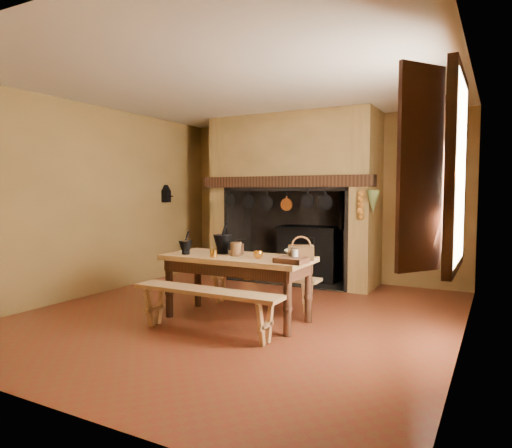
{
  "coord_description": "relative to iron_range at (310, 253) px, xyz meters",
  "views": [
    {
      "loc": [
        2.81,
        -4.81,
        1.52
      ],
      "look_at": [
        0.06,
        0.3,
        1.12
      ],
      "focal_mm": 32.0,
      "sensor_mm": 36.0,
      "label": 1
    }
  ],
  "objects": [
    {
      "name": "wicker_basket",
      "position": [
        0.9,
        -2.58,
        0.37
      ],
      "size": [
        0.34,
        0.3,
        0.27
      ],
      "rotation": [
        0.0,
        0.0,
        0.43
      ],
      "color": "#4A2916",
      "rests_on": "work_table"
    },
    {
      "name": "work_table",
      "position": [
        0.12,
        -2.64,
        0.16
      ],
      "size": [
        1.77,
        0.79,
        0.77
      ],
      "color": "tan",
      "rests_on": "floor"
    },
    {
      "name": "wall_front",
      "position": [
        0.04,
        -5.2,
        0.92
      ],
      "size": [
        5.0,
        0.02,
        2.8
      ],
      "primitive_type": "cube",
      "color": "olive",
      "rests_on": "floor"
    },
    {
      "name": "onion_string",
      "position": [
        1.04,
        -0.66,
        0.85
      ],
      "size": [
        0.12,
        0.1,
        0.46
      ],
      "primitive_type": null,
      "color": "#9A551C",
      "rests_on": "chimney_breast"
    },
    {
      "name": "stoneware_crock",
      "position": [
        0.11,
        -2.66,
        0.37
      ],
      "size": [
        0.15,
        0.15,
        0.16
      ],
      "primitive_type": "cylinder",
      "rotation": [
        0.0,
        0.0,
        -0.19
      ],
      "color": "brown",
      "rests_on": "work_table"
    },
    {
      "name": "ceiling",
      "position": [
        0.04,
        -2.45,
        2.32
      ],
      "size": [
        5.5,
        5.5,
        0.0
      ],
      "primitive_type": "plane",
      "rotation": [
        3.14,
        0.0,
        0.0
      ],
      "color": "silver",
      "rests_on": "back_wall"
    },
    {
      "name": "bench_back",
      "position": [
        0.12,
        -2.02,
        -0.15
      ],
      "size": [
        1.59,
        0.28,
        0.45
      ],
      "color": "tan",
      "rests_on": "floor"
    },
    {
      "name": "bench_front",
      "position": [
        0.12,
        -3.29,
        -0.12
      ],
      "size": [
        1.74,
        0.31,
        0.49
      ],
      "color": "tan",
      "rests_on": "floor"
    },
    {
      "name": "back_wall",
      "position": [
        0.04,
        0.3,
        0.92
      ],
      "size": [
        5.0,
        0.02,
        2.8
      ],
      "primitive_type": "cube",
      "color": "olive",
      "rests_on": "floor"
    },
    {
      "name": "brass_mug_a",
      "position": [
        -0.05,
        -2.9,
        0.33
      ],
      "size": [
        0.09,
        0.09,
        0.1
      ],
      "primitive_type": "cylinder",
      "rotation": [
        0.0,
        0.0,
        -0.06
      ],
      "color": "#C9862E",
      "rests_on": "work_table"
    },
    {
      "name": "iron_range",
      "position": [
        0.0,
        0.0,
        0.0
      ],
      "size": [
        1.12,
        0.55,
        1.6
      ],
      "color": "black",
      "rests_on": "floor"
    },
    {
      "name": "hanging_pans",
      "position": [
        -0.3,
        -0.64,
        0.88
      ],
      "size": [
        1.92,
        0.29,
        0.27
      ],
      "color": "black",
      "rests_on": "chimney_breast"
    },
    {
      "name": "mortar_large",
      "position": [
        -0.13,
        -2.58,
        0.42
      ],
      "size": [
        0.23,
        0.23,
        0.39
      ],
      "rotation": [
        0.0,
        0.0,
        0.2
      ],
      "color": "black",
      "rests_on": "work_table"
    },
    {
      "name": "mixing_bowl",
      "position": [
        0.8,
        -2.4,
        0.33
      ],
      "size": [
        0.44,
        0.44,
        0.08
      ],
      "primitive_type": "imported",
      "rotation": [
        0.0,
        0.0,
        0.4
      ],
      "color": "beige",
      "rests_on": "work_table"
    },
    {
      "name": "chimney_breast",
      "position": [
        -0.26,
        -0.14,
        1.33
      ],
      "size": [
        2.95,
        0.96,
        2.8
      ],
      "color": "olive",
      "rests_on": "floor"
    },
    {
      "name": "glass_jar",
      "position": [
        0.9,
        -2.75,
        0.35
      ],
      "size": [
        0.09,
        0.09,
        0.14
      ],
      "primitive_type": "cylinder",
      "rotation": [
        0.0,
        0.0,
        0.16
      ],
      "color": "beige",
      "rests_on": "work_table"
    },
    {
      "name": "wall_left",
      "position": [
        -2.46,
        -2.45,
        0.92
      ],
      "size": [
        0.02,
        5.5,
        2.8
      ],
      "primitive_type": "cube",
      "color": "olive",
      "rests_on": "floor"
    },
    {
      "name": "brass_cup",
      "position": [
        0.45,
        -2.73,
        0.33
      ],
      "size": [
        0.12,
        0.12,
        0.09
      ],
      "primitive_type": "imported",
      "rotation": [
        0.0,
        0.0,
        0.11
      ],
      "color": "#C9862E",
      "rests_on": "work_table"
    },
    {
      "name": "hearth_pans",
      "position": [
        -1.01,
        -0.23,
        -0.39
      ],
      "size": [
        0.51,
        0.62,
        0.2
      ],
      "color": "#C9862E",
      "rests_on": "floor"
    },
    {
      "name": "brass_mug_b",
      "position": [
        -0.04,
        -2.33,
        0.33
      ],
      "size": [
        0.08,
        0.08,
        0.08
      ],
      "primitive_type": "cylinder",
      "rotation": [
        0.0,
        0.0,
        -0.02
      ],
      "color": "#C9862E",
      "rests_on": "work_table"
    },
    {
      "name": "wall_right",
      "position": [
        2.54,
        -2.45,
        0.92
      ],
      "size": [
        0.02,
        5.5,
        2.8
      ],
      "primitive_type": "cube",
      "color": "olive",
      "rests_on": "floor"
    },
    {
      "name": "window",
      "position": [
        2.39,
        -2.85,
        1.22
      ],
      "size": [
        0.39,
        1.75,
        1.76
      ],
      "color": "white",
      "rests_on": "wall_right"
    },
    {
      "name": "wall_coffee_mill",
      "position": [
        -2.38,
        -0.9,
        1.03
      ],
      "size": [
        0.23,
        0.16,
        0.31
      ],
      "color": "black",
      "rests_on": "wall_left"
    },
    {
      "name": "wooden_tray",
      "position": [
        0.9,
        -2.84,
        0.31
      ],
      "size": [
        0.35,
        0.27,
        0.06
      ],
      "primitive_type": "cube",
      "rotation": [
        0.0,
        0.0,
        -0.11
      ],
      "color": "#3A1C12",
      "rests_on": "work_table"
    },
    {
      "name": "herb_bunch",
      "position": [
        1.22,
        -0.66,
        0.9
      ],
      "size": [
        0.2,
        0.2,
        0.35
      ],
      "primitive_type": "cone",
      "rotation": [
        3.14,
        0.0,
        0.0
      ],
      "color": "#4C582A",
      "rests_on": "chimney_breast"
    },
    {
      "name": "floor",
      "position": [
        0.04,
        -2.45,
        -0.48
      ],
      "size": [
        5.5,
        5.5,
        0.0
      ],
      "primitive_type": "plane",
      "color": "maroon",
      "rests_on": "ground"
    },
    {
      "name": "mortar_small",
      "position": [
        -0.5,
        -2.83,
        0.38
      ],
      "size": [
        0.17,
        0.17,
        0.29
      ],
      "rotation": [
        0.0,
        0.0,
        0.19
      ],
      "color": "black",
      "rests_on": "work_table"
    },
    {
      "name": "coffee_grinder",
      "position": [
        0.05,
        -2.51,
        0.36
      ],
      "size": [
        0.18,
        0.16,
        0.19
      ],
      "rotation": [
        0.0,
        0.0,
        0.34
      ],
      "color": "#3A1C12",
      "rests_on": "work_table"
    }
  ]
}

